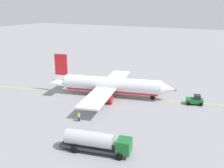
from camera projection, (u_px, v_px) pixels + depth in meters
The scene contains 7 objects.
ground_plane at pixel (112, 96), 64.91m from camera, with size 400.00×400.00×0.00m, color #939399.
airplane at pixel (110, 85), 64.29m from camera, with size 30.39×30.98×9.62m.
fuel_tanker at pixel (96, 141), 39.83m from camera, with size 11.08×4.59×3.15m.
pushback_tug at pixel (195, 100), 59.19m from camera, with size 4.01×3.15×2.20m.
refueling_worker at pixel (79, 117), 50.69m from camera, with size 0.60×0.63×1.71m.
safety_cone_nose at pixel (176, 90), 68.34m from camera, with size 0.66×0.66×0.73m, color #F2590F.
taxi_line_marking at pixel (112, 96), 64.91m from camera, with size 67.79×0.30×0.01m, color yellow.
Camera 1 is at (28.67, -54.33, 21.18)m, focal length 43.16 mm.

